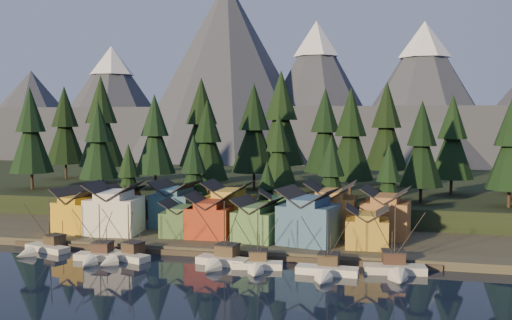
% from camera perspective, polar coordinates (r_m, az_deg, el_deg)
% --- Properties ---
extents(ground, '(500.00, 500.00, 0.00)m').
position_cam_1_polar(ground, '(90.90, -7.57, -11.81)').
color(ground, black).
rests_on(ground, ground).
extents(shore_strip, '(400.00, 50.00, 1.50)m').
position_cam_1_polar(shore_strip, '(127.84, -1.10, -6.72)').
color(shore_strip, '#3D392C').
rests_on(shore_strip, ground).
extents(hillside, '(420.00, 100.00, 6.00)m').
position_cam_1_polar(hillside, '(175.75, 2.99, -2.97)').
color(hillside, black).
rests_on(hillside, ground).
extents(dock, '(80.00, 4.00, 1.00)m').
position_cam_1_polar(dock, '(105.82, -4.33, -9.20)').
color(dock, '#42392F').
rests_on(dock, ground).
extents(mountain_ridge, '(560.00, 190.00, 90.00)m').
position_cam_1_polar(mountain_ridge, '(297.23, 6.54, 4.42)').
color(mountain_ridge, '#414554').
rests_on(mountain_ridge, ground).
extents(boat_0, '(10.01, 10.43, 10.77)m').
position_cam_1_polar(boat_0, '(114.46, -20.57, -7.66)').
color(boat_0, beige).
rests_on(boat_0, ground).
extents(boat_1, '(8.70, 9.40, 10.95)m').
position_cam_1_polar(boat_1, '(104.77, -15.69, -8.54)').
color(boat_1, beige).
rests_on(boat_1, ground).
extents(boat_2, '(9.38, 9.90, 10.97)m').
position_cam_1_polar(boat_2, '(103.69, -13.20, -8.65)').
color(boat_2, beige).
rests_on(boat_2, ground).
extents(boat_3, '(9.74, 10.37, 12.14)m').
position_cam_1_polar(boat_3, '(97.90, -3.59, -9.14)').
color(boat_3, beige).
rests_on(boat_3, ground).
extents(boat_4, '(8.85, 9.42, 10.45)m').
position_cam_1_polar(boat_4, '(95.47, 0.10, -9.73)').
color(boat_4, white).
rests_on(boat_4, ground).
extents(boat_5, '(10.25, 11.12, 11.37)m').
position_cam_1_polar(boat_5, '(92.50, 7.03, -10.17)').
color(boat_5, white).
rests_on(boat_5, ground).
extents(boat_6, '(10.42, 11.12, 12.37)m').
position_cam_1_polar(boat_6, '(94.95, 13.81, -9.69)').
color(boat_6, beige).
rests_on(boat_6, ground).
extents(house_front_0, '(10.89, 10.54, 9.02)m').
position_cam_1_polar(house_front_0, '(124.00, -17.15, -4.68)').
color(house_front_0, gold).
rests_on(house_front_0, shore_strip).
extents(house_front_1, '(11.03, 10.67, 10.41)m').
position_cam_1_polar(house_front_1, '(120.01, -13.98, -4.56)').
color(house_front_1, white).
rests_on(house_front_1, shore_strip).
extents(house_front_2, '(7.90, 7.96, 7.19)m').
position_cam_1_polar(house_front_2, '(115.34, -7.48, -5.68)').
color(house_front_2, '#476D3B').
rests_on(house_front_2, shore_strip).
extents(house_front_3, '(8.81, 8.42, 8.65)m').
position_cam_1_polar(house_front_3, '(113.54, -4.64, -5.42)').
color(house_front_3, '#A53319').
rests_on(house_front_3, shore_strip).
extents(house_front_4, '(9.51, 10.01, 8.19)m').
position_cam_1_polar(house_front_4, '(110.17, 0.17, -5.83)').
color(house_front_4, '#4E7B43').
rests_on(house_front_4, shore_strip).
extents(house_front_5, '(11.81, 11.14, 10.48)m').
position_cam_1_polar(house_front_5, '(107.38, 5.29, -5.46)').
color(house_front_5, '#375A82').
rests_on(house_front_5, shore_strip).
extents(house_front_6, '(7.78, 7.38, 7.57)m').
position_cam_1_polar(house_front_6, '(106.22, 11.05, -6.47)').
color(house_front_6, '#B18B2D').
rests_on(house_front_6, shore_strip).
extents(house_back_0, '(8.87, 8.60, 8.65)m').
position_cam_1_polar(house_back_0, '(128.94, -13.28, -4.36)').
color(house_back_0, '#983417').
rests_on(house_back_0, shore_strip).
extents(house_back_1, '(9.72, 9.82, 9.99)m').
position_cam_1_polar(house_back_1, '(124.72, -8.04, -4.25)').
color(house_back_1, '#315674').
rests_on(house_back_1, shore_strip).
extents(house_back_2, '(9.76, 8.99, 10.24)m').
position_cam_1_polar(house_back_2, '(120.01, -2.73, -4.48)').
color(house_back_2, gold).
rests_on(house_back_2, shore_strip).
extents(house_back_3, '(10.20, 9.47, 8.88)m').
position_cam_1_polar(house_back_3, '(117.23, 2.44, -5.04)').
color(house_back_3, '#3E7240').
rests_on(house_back_3, shore_strip).
extents(house_back_4, '(9.87, 9.48, 10.75)m').
position_cam_1_polar(house_back_4, '(116.50, 7.49, -4.65)').
color(house_back_4, '#AB7C3C').
rests_on(house_back_4, shore_strip).
extents(house_back_5, '(9.90, 10.00, 10.00)m').
position_cam_1_polar(house_back_5, '(115.06, 12.86, -5.03)').
color(house_back_5, '#996336').
rests_on(house_back_5, shore_strip).
extents(tree_hill_0, '(11.75, 11.75, 27.38)m').
position_cam_1_polar(tree_hill_0, '(163.02, -21.60, 2.51)').
color(tree_hill_0, '#332319').
rests_on(tree_hill_0, hillside).
extents(tree_hill_1, '(13.40, 13.40, 31.22)m').
position_cam_1_polar(tree_hill_1, '(170.27, -15.20, 3.43)').
color(tree_hill_1, '#332319').
rests_on(tree_hill_1, hillside).
extents(tree_hill_2, '(10.02, 10.02, 23.35)m').
position_cam_1_polar(tree_hill_2, '(148.05, -15.48, 1.65)').
color(tree_hill_2, '#332319').
rests_on(tree_hill_2, hillside).
extents(tree_hill_3, '(10.90, 10.90, 25.40)m').
position_cam_1_polar(tree_hill_3, '(154.36, -10.07, 2.26)').
color(tree_hill_3, '#332319').
rests_on(tree_hill_3, hillside).
extents(tree_hill_4, '(13.17, 13.17, 30.68)m').
position_cam_1_polar(tree_hill_4, '(165.39, -5.46, 3.43)').
color(tree_hill_4, '#332319').
rests_on(tree_hill_4, hillside).
extents(tree_hill_5, '(10.11, 10.11, 23.55)m').
position_cam_1_polar(tree_hill_5, '(138.63, -4.88, 1.67)').
color(tree_hill_5, '#332319').
rests_on(tree_hill_5, hillside).
extents(tree_hill_6, '(12.12, 12.12, 28.23)m').
position_cam_1_polar(tree_hill_6, '(150.77, -0.20, 2.86)').
color(tree_hill_6, '#332319').
rests_on(tree_hill_6, hillside).
extents(tree_hill_7, '(8.67, 8.67, 20.20)m').
position_cam_1_polar(tree_hill_7, '(132.22, 2.28, 0.76)').
color(tree_hill_7, '#332319').
rests_on(tree_hill_7, hillside).
extents(tree_hill_8, '(11.64, 11.64, 27.12)m').
position_cam_1_polar(tree_hill_8, '(154.54, 6.92, 2.64)').
color(tree_hill_8, '#332319').
rests_on(tree_hill_8, hillside).
extents(tree_hill_9, '(11.29, 11.29, 26.30)m').
position_cam_1_polar(tree_hill_9, '(136.90, 9.44, 2.22)').
color(tree_hill_9, '#332319').
rests_on(tree_hill_9, hillside).
extents(tree_hill_10, '(12.51, 12.51, 29.13)m').
position_cam_1_polar(tree_hill_10, '(161.52, 12.91, 3.02)').
color(tree_hill_10, '#332319').
rests_on(tree_hill_10, hillside).
extents(tree_hill_11, '(9.87, 9.87, 22.98)m').
position_cam_1_polar(tree_hill_11, '(131.81, 16.24, 1.24)').
color(tree_hill_11, '#332319').
rests_on(tree_hill_11, hillside).
extents(tree_hill_12, '(10.65, 10.65, 24.81)m').
position_cam_1_polar(tree_hill_12, '(148.30, 19.03, 1.88)').
color(tree_hill_12, '#332319').
rests_on(tree_hill_12, hillside).
extents(tree_hill_13, '(10.07, 10.07, 23.45)m').
position_cam_1_polar(tree_hill_13, '(131.93, 24.11, 1.16)').
color(tree_hill_13, '#332319').
rests_on(tree_hill_13, hillside).
extents(tree_hill_15, '(14.12, 14.12, 32.90)m').
position_cam_1_polar(tree_hill_15, '(166.49, 2.52, 3.87)').
color(tree_hill_15, '#332319').
rests_on(tree_hill_15, hillside).
extents(tree_hill_16, '(12.43, 12.43, 28.96)m').
position_cam_1_polar(tree_hill_16, '(188.00, -18.56, 3.04)').
color(tree_hill_16, '#332319').
rests_on(tree_hill_16, hillside).
extents(tree_shore_0, '(7.56, 7.56, 17.62)m').
position_cam_1_polar(tree_shore_0, '(135.99, -12.61, -1.75)').
color(tree_shore_0, '#332319').
rests_on(tree_shore_0, shore_strip).
extents(tree_shore_1, '(8.53, 8.53, 19.87)m').
position_cam_1_polar(tree_shore_1, '(129.66, -6.25, -1.41)').
color(tree_shore_1, '#332319').
rests_on(tree_shore_1, shore_strip).
extents(tree_shore_2, '(6.07, 6.07, 14.14)m').
position_cam_1_polar(tree_shore_2, '(125.35, 1.11, -3.02)').
color(tree_shore_2, '#332319').
rests_on(tree_shore_2, shore_strip).
extents(tree_shore_3, '(8.58, 8.58, 20.00)m').
position_cam_1_polar(tree_shore_3, '(122.78, 7.51, -1.71)').
color(tree_shore_3, '#332319').
rests_on(tree_shore_3, shore_strip).
extents(tree_shore_4, '(7.88, 7.88, 18.35)m').
position_cam_1_polar(tree_shore_4, '(122.24, 13.11, -2.23)').
color(tree_shore_4, '#332319').
rests_on(tree_shore_4, shore_strip).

